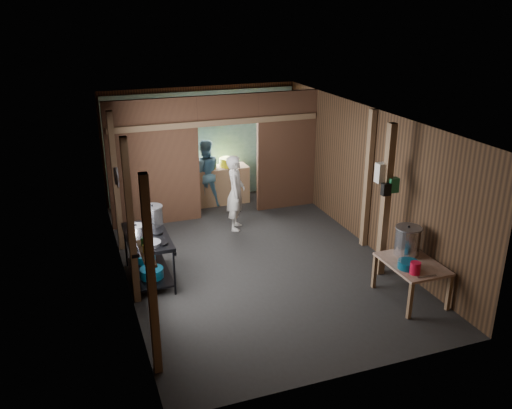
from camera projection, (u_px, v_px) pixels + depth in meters
name	position (u px, v px, depth m)	size (l,w,h in m)	color
floor	(252.00, 257.00, 9.72)	(4.50, 7.00, 0.00)	#2B2A2A
ceiling	(252.00, 115.00, 8.80)	(4.50, 7.00, 0.00)	#343433
wall_back	(202.00, 143.00, 12.34)	(4.50, 0.00, 2.60)	#4D321E
wall_front	(353.00, 283.00, 6.18)	(4.50, 0.00, 2.60)	#4D321E
wall_left	(120.00, 206.00, 8.54)	(0.00, 7.00, 2.60)	#4D321E
wall_right	(366.00, 176.00, 9.98)	(0.00, 7.00, 2.60)	#4D321E
partition_left	(154.00, 164.00, 10.77)	(1.85, 0.10, 2.60)	brown
partition_right	(286.00, 151.00, 11.70)	(1.35, 0.10, 2.60)	brown
partition_header	(228.00, 109.00, 10.92)	(1.30, 0.10, 0.60)	brown
turquoise_panel	(202.00, 146.00, 12.30)	(4.40, 0.06, 2.50)	#8FC9C6
back_counter	(222.00, 185.00, 12.26)	(1.20, 0.50, 0.85)	brown
wall_clock	(212.00, 117.00, 12.12)	(0.20, 0.20, 0.03)	silver
post_left_a	(151.00, 279.00, 6.28)	(0.10, 0.12, 2.60)	brown
post_left_b	(131.00, 223.00, 7.86)	(0.10, 0.12, 2.60)	brown
post_left_c	(116.00, 183.00, 9.62)	(0.10, 0.12, 2.60)	brown
post_right	(368.00, 180.00, 9.78)	(0.10, 0.12, 2.60)	brown
post_free	(386.00, 202.00, 8.71)	(0.12, 0.12, 2.60)	brown
cross_beam	(217.00, 123.00, 10.89)	(4.40, 0.12, 0.12)	brown
pan_lid_big	(117.00, 177.00, 8.78)	(0.34, 0.34, 0.03)	gray
pan_lid_small	(115.00, 176.00, 9.17)	(0.30, 0.30, 0.03)	black
wall_shelf	(146.00, 253.00, 6.69)	(0.14, 0.80, 0.03)	brown
jar_white	(149.00, 257.00, 6.45)	(0.07, 0.07, 0.10)	silver
jar_yellow	(146.00, 248.00, 6.67)	(0.08, 0.08, 0.10)	yellow
jar_green	(143.00, 242.00, 6.86)	(0.06, 0.06, 0.10)	#1F7141
bag_white	(383.00, 173.00, 8.59)	(0.22, 0.15, 0.32)	silver
bag_green	(393.00, 185.00, 8.57)	(0.16, 0.12, 0.24)	#1F7141
bag_black	(386.00, 189.00, 8.52)	(0.14, 0.10, 0.20)	black
gas_range	(149.00, 258.00, 8.80)	(0.71, 1.37, 0.81)	black
prep_table	(410.00, 281.00, 8.28)	(0.76, 1.04, 0.62)	tan
stove_pot_large	(153.00, 216.00, 9.01)	(0.35, 0.35, 0.36)	#B4B4BD
stove_pot_med	(136.00, 232.00, 8.54)	(0.27, 0.27, 0.23)	#B4B4BD
frying_pan	(151.00, 243.00, 8.30)	(0.31, 0.53, 0.07)	gray
blue_tub_front	(152.00, 273.00, 8.67)	(0.38, 0.38, 0.16)	navy
blue_tub_back	(146.00, 259.00, 9.18)	(0.32, 0.32, 0.13)	navy
stock_pot	(407.00, 241.00, 8.37)	(0.41, 0.41, 0.48)	#B4B4BD
wash_basin	(408.00, 265.00, 7.98)	(0.31, 0.31, 0.12)	navy
pink_bucket	(415.00, 268.00, 7.80)	(0.15, 0.15, 0.18)	red
knife	(427.00, 276.00, 7.75)	(0.30, 0.04, 0.01)	#B4B4BD
yellow_tub	(227.00, 162.00, 12.12)	(0.36, 0.36, 0.20)	yellow
red_cup	(210.00, 165.00, 12.00)	(0.12, 0.12, 0.14)	#B0323A
cook	(236.00, 193.00, 10.71)	(0.56, 0.37, 1.54)	silver
worker_back	(205.00, 173.00, 11.97)	(0.74, 0.58, 1.53)	teal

